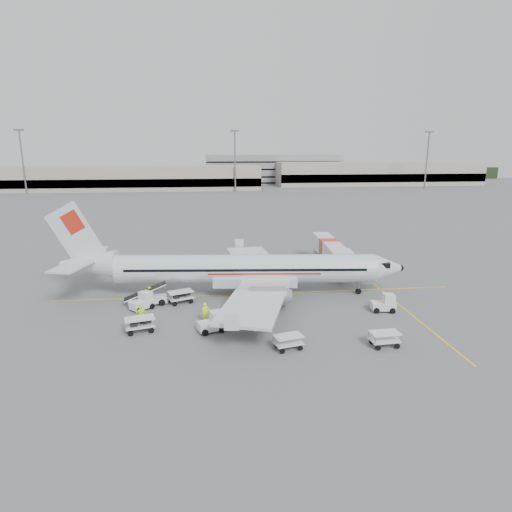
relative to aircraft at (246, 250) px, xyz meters
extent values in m
plane|color=#56595B|center=(1.35, 0.16, -5.04)|extent=(360.00, 360.00, 0.00)
cube|color=yellow|center=(1.35, 0.16, -5.03)|extent=(44.00, 0.20, 0.01)
cube|color=yellow|center=(15.35, -7.84, -5.03)|extent=(0.20, 20.00, 0.01)
cone|color=#FC500E|center=(13.74, 2.53, -4.72)|extent=(0.39, 0.39, 0.63)
cone|color=#FC500E|center=(-2.92, 15.27, -4.77)|extent=(0.33, 0.33, 0.53)
cone|color=#FC500E|center=(1.95, -11.69, -4.74)|extent=(0.36, 0.36, 0.59)
imported|color=#C6FF12|center=(-4.35, -7.13, -4.11)|extent=(0.79, 0.66, 1.86)
imported|color=#C6FF12|center=(-10.06, -1.71, -4.13)|extent=(1.08, 1.12, 1.82)
imported|color=#C6FF12|center=(0.01, -9.67, -4.22)|extent=(0.66, 1.08, 1.64)
imported|color=#C6FF12|center=(-10.09, -7.25, -4.08)|extent=(1.17, 0.61, 1.91)
camera|label=1|loc=(-3.79, -44.20, 10.45)|focal=30.00mm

